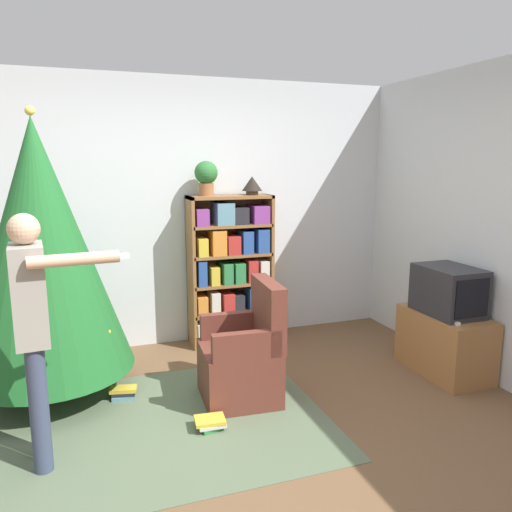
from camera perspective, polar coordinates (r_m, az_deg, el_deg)
The scene contains 14 objects.
ground_plane at distance 3.48m, azimuth -2.58°, elevation -20.49°, with size 14.00×14.00×0.00m, color brown.
wall_back at distance 4.98m, azimuth -9.56°, elevation 4.80°, with size 8.00×0.10×2.60m.
area_rug at distance 3.71m, azimuth -11.67°, elevation -18.49°, with size 2.40×1.73×0.01m.
bookshelf at distance 4.97m, azimuth -2.84°, elevation -1.71°, with size 0.82×0.32×1.48m.
tv_stand at distance 4.65m, azimuth 20.73°, elevation -9.29°, with size 0.45×0.79×0.53m.
television at distance 4.51m, azimuth 21.15°, elevation -3.70°, with size 0.40×0.55×0.40m.
game_remote at distance 4.31m, azimuth 21.64°, elevation -7.03°, with size 0.04×0.12×0.02m.
christmas_tree at distance 4.05m, azimuth -23.37°, elevation 0.84°, with size 1.28×1.28×2.19m.
armchair at distance 3.89m, azimuth -1.34°, elevation -11.64°, with size 0.61×0.60×0.92m.
standing_person at distance 3.17m, azimuth -24.08°, elevation -6.83°, with size 0.66×0.47×1.52m.
potted_plant at distance 4.80m, azimuth -5.72°, elevation 9.12°, with size 0.22×0.22×0.33m.
table_lamp at distance 4.93m, azimuth -0.45°, elevation 8.18°, with size 0.20×0.20×0.18m.
book_pile_near_tree at distance 4.13m, azimuth -14.90°, elevation -14.87°, with size 0.22×0.16×0.09m.
book_pile_by_chair at distance 3.61m, azimuth -5.24°, elevation -18.48°, with size 0.22×0.17×0.08m.
Camera 1 is at (-0.85, -2.85, 1.81)m, focal length 35.00 mm.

